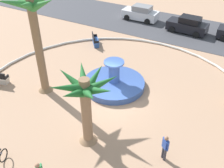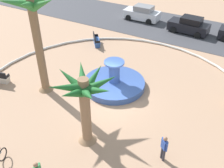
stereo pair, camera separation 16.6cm
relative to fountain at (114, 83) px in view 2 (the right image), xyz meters
The scene contains 10 objects.
ground_plane 1.67m from the fountain, 67.63° to the right, with size 80.00×80.00×0.00m, color tan.
plaza_curb 1.65m from the fountain, 67.63° to the right, with size 19.40×19.40×0.20m, color silver.
street_asphalt 12.60m from the fountain, 87.16° to the left, with size 48.00×8.00×0.03m, color #424247.
fountain is the anchor object (origin of this frame).
palm_tree_near_fountain 6.15m from the fountain, 76.09° to the right, with size 3.46×3.38×4.40m.
palm_tree_by_curb 6.69m from the fountain, 145.30° to the right, with size 3.96×3.82×6.99m.
bench_west 7.01m from the fountain, 133.30° to the left, with size 1.40×1.56×1.00m.
person_pedestrian_stroll 7.01m from the fountain, 39.38° to the right, with size 0.43×0.37×1.60m.
parked_car_leftmost 13.47m from the fountain, 106.12° to the left, with size 4.02×1.95×1.67m.
parked_car_second 12.25m from the fountain, 81.29° to the left, with size 4.07×2.06×1.67m.
Camera 2 is at (6.98, -11.96, 10.98)m, focal length 41.85 mm.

